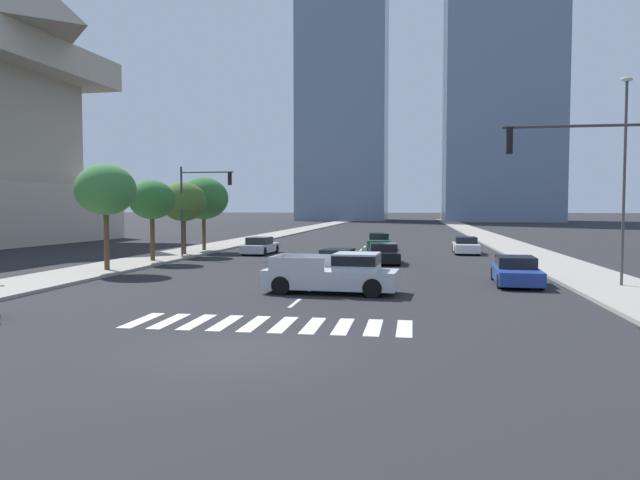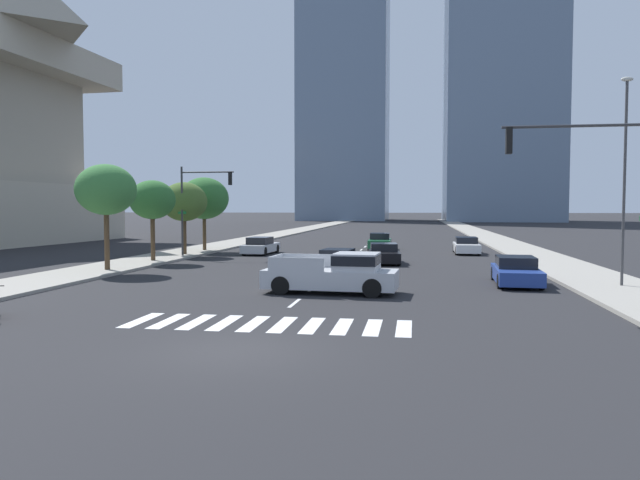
% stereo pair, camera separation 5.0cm
% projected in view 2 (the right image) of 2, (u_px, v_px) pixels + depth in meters
% --- Properties ---
extents(ground_plane, '(800.00, 800.00, 0.00)m').
position_uv_depth(ground_plane, '(235.00, 350.00, 14.63)').
color(ground_plane, '#232326').
extents(sidewalk_east, '(4.00, 260.00, 0.15)m').
position_uv_depth(sidewalk_east, '(536.00, 256.00, 42.20)').
color(sidewalk_east, gray).
rests_on(sidewalk_east, ground).
extents(sidewalk_west, '(4.00, 260.00, 0.15)m').
position_uv_depth(sidewalk_west, '(190.00, 252.00, 46.22)').
color(sidewalk_west, gray).
rests_on(sidewalk_west, ground).
extents(crosswalk_near, '(8.55, 2.49, 0.01)m').
position_uv_depth(crosswalk_near, '(268.00, 324.00, 17.90)').
color(crosswalk_near, silver).
rests_on(crosswalk_near, ground).
extents(lane_divider_center, '(0.14, 50.00, 0.01)m').
position_uv_depth(lane_divider_center, '(357.00, 253.00, 45.52)').
color(lane_divider_center, silver).
rests_on(lane_divider_center, ground).
extents(pickup_truck, '(5.55, 2.38, 1.67)m').
position_uv_depth(pickup_truck, '(337.00, 274.00, 24.29)').
color(pickup_truck, '#B7BABF').
rests_on(pickup_truck, ground).
extents(sedan_blue_0, '(2.11, 4.82, 1.27)m').
position_uv_depth(sedan_blue_0, '(516.00, 272.00, 27.16)').
color(sedan_blue_0, navy).
rests_on(sedan_blue_0, ground).
extents(sedan_black_1, '(2.25, 4.46, 1.26)m').
position_uv_depth(sedan_black_1, '(384.00, 254.00, 37.43)').
color(sedan_black_1, black).
rests_on(sedan_black_1, ground).
extents(sedan_silver_2, '(2.00, 4.74, 1.29)m').
position_uv_depth(sedan_silver_2, '(261.00, 246.00, 44.98)').
color(sedan_silver_2, '#B7BABF').
rests_on(sedan_silver_2, ground).
extents(sedan_silver_3, '(2.22, 4.66, 1.23)m').
position_uv_depth(sedan_silver_3, '(337.00, 261.00, 32.51)').
color(sedan_silver_3, '#B7BABF').
rests_on(sedan_silver_3, ground).
extents(sedan_white_4, '(1.88, 4.66, 1.26)m').
position_uv_depth(sedan_white_4, '(466.00, 246.00, 45.37)').
color(sedan_white_4, silver).
rests_on(sedan_white_4, ground).
extents(sedan_green_5, '(1.90, 4.31, 1.36)m').
position_uv_depth(sedan_green_5, '(380.00, 242.00, 50.05)').
color(sedan_green_5, '#1E6038').
rests_on(sedan_green_5, ground).
extents(traffic_signal_near, '(5.07, 0.28, 6.48)m').
position_uv_depth(traffic_signal_near, '(596.00, 175.00, 19.85)').
color(traffic_signal_near, '#333335').
rests_on(traffic_signal_near, sidewalk_east).
extents(traffic_signal_far, '(4.05, 0.28, 6.20)m').
position_uv_depth(traffic_signal_far, '(200.00, 195.00, 41.26)').
color(traffic_signal_far, '#333335').
rests_on(traffic_signal_far, sidewalk_west).
extents(street_lamp_east, '(0.50, 0.24, 8.90)m').
position_uv_depth(street_lamp_east, '(625.00, 168.00, 25.43)').
color(street_lamp_east, '#3F3F42').
rests_on(street_lamp_east, sidewalk_east).
extents(street_tree_nearest, '(3.22, 3.22, 5.69)m').
position_uv_depth(street_tree_nearest, '(106.00, 190.00, 32.03)').
color(street_tree_nearest, '#4C3823').
rests_on(street_tree_nearest, sidewalk_west).
extents(street_tree_second, '(2.90, 2.90, 5.09)m').
position_uv_depth(street_tree_second, '(152.00, 200.00, 37.71)').
color(street_tree_second, '#4C3823').
rests_on(street_tree_second, sidewalk_west).
extents(street_tree_third, '(3.31, 3.31, 5.19)m').
position_uv_depth(street_tree_third, '(184.00, 202.00, 42.93)').
color(street_tree_third, '#4C3823').
rests_on(street_tree_third, sidewalk_west).
extents(street_tree_fourth, '(3.87, 3.87, 5.74)m').
position_uv_depth(street_tree_fourth, '(204.00, 198.00, 47.01)').
color(street_tree_fourth, '#4C3823').
rests_on(street_tree_fourth, sidewalk_west).
extents(office_tower_left_skyline, '(23.72, 24.80, 116.45)m').
position_uv_depth(office_tower_left_skyline, '(345.00, 11.00, 164.47)').
color(office_tower_left_skyline, slate).
rests_on(office_tower_left_skyline, ground).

